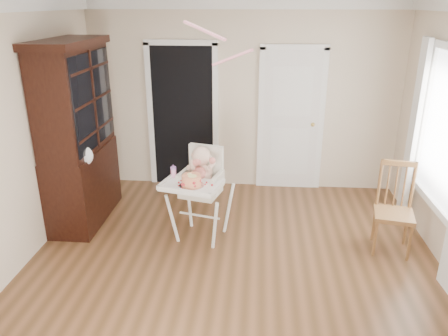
# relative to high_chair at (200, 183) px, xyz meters

# --- Properties ---
(floor) EXTENTS (5.00, 5.00, 0.00)m
(floor) POSITION_rel_high_chair_xyz_m (0.42, -0.82, -0.70)
(floor) COLOR #51351B
(floor) RESTS_ON ground
(wall_back) EXTENTS (4.50, 0.00, 4.50)m
(wall_back) POSITION_rel_high_chair_xyz_m (0.42, 1.68, 0.65)
(wall_back) COLOR beige
(wall_back) RESTS_ON floor
(wall_left) EXTENTS (0.00, 5.00, 5.00)m
(wall_left) POSITION_rel_high_chair_xyz_m (-1.83, -0.82, 0.65)
(wall_left) COLOR beige
(wall_left) RESTS_ON floor
(crown_molding) EXTENTS (4.50, 5.00, 0.12)m
(crown_molding) POSITION_rel_high_chair_xyz_m (0.42, -0.82, 1.94)
(crown_molding) COLOR white
(crown_molding) RESTS_ON ceiling
(doorway) EXTENTS (1.06, 0.05, 2.22)m
(doorway) POSITION_rel_high_chair_xyz_m (-0.48, 1.66, 0.41)
(doorway) COLOR black
(doorway) RESTS_ON wall_back
(closet_door) EXTENTS (0.96, 0.09, 2.13)m
(closet_door) POSITION_rel_high_chair_xyz_m (1.12, 1.65, 0.32)
(closet_door) COLOR white
(closet_door) RESTS_ON wall_back
(window_right) EXTENTS (0.13, 1.84, 2.30)m
(window_right) POSITION_rel_high_chair_xyz_m (2.60, -0.02, 0.59)
(window_right) COLOR white
(window_right) RESTS_ON wall_right
(high_chair) EXTENTS (0.82, 0.94, 1.14)m
(high_chair) POSITION_rel_high_chair_xyz_m (0.00, 0.00, 0.00)
(high_chair) COLOR white
(high_chair) RESTS_ON floor
(baby) EXTENTS (0.33, 0.30, 0.52)m
(baby) POSITION_rel_high_chair_xyz_m (0.01, 0.03, 0.17)
(baby) COLOR beige
(baby) RESTS_ON high_chair
(cake) EXTENTS (0.28, 0.28, 0.13)m
(cake) POSITION_rel_high_chair_xyz_m (-0.06, -0.28, 0.15)
(cake) COLOR silver
(cake) RESTS_ON high_chair
(sippy_cup) EXTENTS (0.07, 0.07, 0.16)m
(sippy_cup) POSITION_rel_high_chair_xyz_m (-0.30, -0.05, 0.16)
(sippy_cup) COLOR pink
(sippy_cup) RESTS_ON high_chair
(china_cabinet) EXTENTS (0.60, 1.35, 2.28)m
(china_cabinet) POSITION_rel_high_chair_xyz_m (-1.57, 0.37, 0.44)
(china_cabinet) COLOR black
(china_cabinet) RESTS_ON floor
(dining_chair) EXTENTS (0.49, 0.49, 1.02)m
(dining_chair) POSITION_rel_high_chair_xyz_m (2.20, -0.08, -0.22)
(dining_chair) COLOR brown
(dining_chair) RESTS_ON floor
(streamer) EXTENTS (0.41, 0.32, 0.15)m
(streamer) POSITION_rel_high_chair_xyz_m (0.17, -0.78, 1.75)
(streamer) COLOR pink
(streamer) RESTS_ON ceiling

